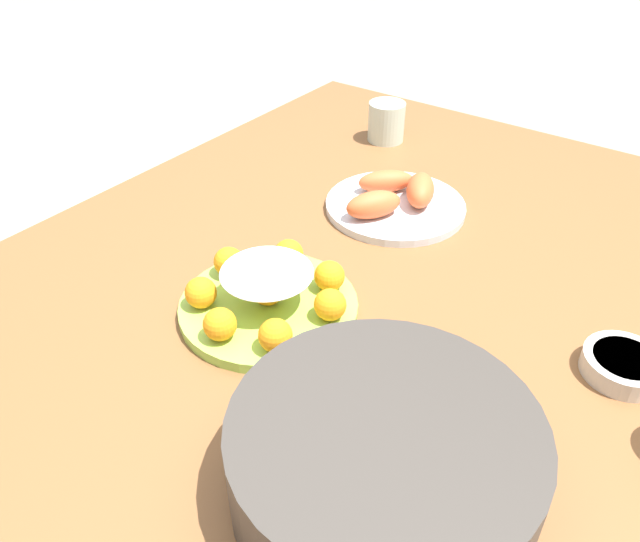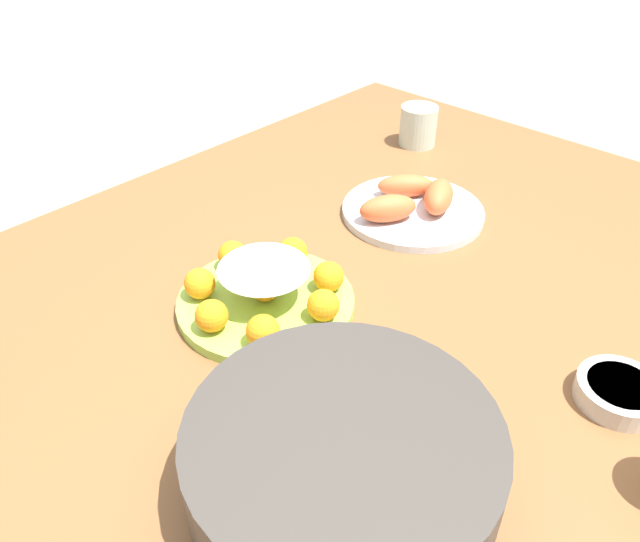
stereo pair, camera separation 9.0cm
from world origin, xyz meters
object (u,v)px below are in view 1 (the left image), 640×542
cake_plate (268,297)px  serving_bowl (384,456)px  sauce_bowl (624,364)px  dining_table (365,317)px  seafood_platter (395,200)px  cup_near (386,122)px

cake_plate → serving_bowl: size_ratio=0.80×
serving_bowl → sauce_bowl: bearing=153.7°
dining_table → sauce_bowl: 0.38m
seafood_platter → dining_table: bearing=19.0°
dining_table → sauce_bowl: size_ratio=13.41×
dining_table → cake_plate: (0.15, -0.07, 0.11)m
cake_plate → cup_near: (-0.60, -0.17, 0.02)m
cake_plate → cup_near: cup_near is taller
sauce_bowl → cup_near: (-0.43, -0.61, 0.03)m
serving_bowl → dining_table: bearing=-145.4°
cake_plate → serving_bowl: bearing=61.3°
sauce_bowl → cup_near: 0.75m
sauce_bowl → seafood_platter: (-0.18, -0.44, 0.00)m
sauce_bowl → cake_plate: bearing=-69.1°
dining_table → cake_plate: size_ratio=5.43×
seafood_platter → cup_near: cup_near is taller
seafood_platter → cup_near: (-0.25, -0.17, 0.02)m
serving_bowl → sauce_bowl: size_ratio=3.08×
dining_table → cup_near: bearing=-152.0°
cake_plate → sauce_bowl: (-0.17, 0.44, -0.01)m
seafood_platter → cake_plate: bearing=-0.1°
cake_plate → sauce_bowl: cake_plate is taller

